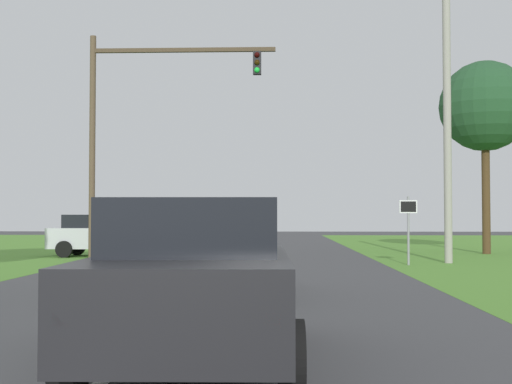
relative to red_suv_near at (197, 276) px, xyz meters
The scene contains 8 objects.
ground_plane 9.05m from the red_suv_near, 95.33° to the left, with size 120.00×120.00×0.00m, color #424244.
red_suv_near is the anchor object (origin of this frame).
pickup_truck_lead 6.78m from the red_suv_near, 94.10° to the left, with size 2.19×4.85×2.02m.
traffic_light 20.44m from the red_suv_near, 103.97° to the left, with size 7.41×0.40×8.88m.
keep_moving_sign 16.78m from the red_suv_near, 71.57° to the left, with size 0.60×0.09×2.35m.
oak_tree_right 26.02m from the red_suv_near, 66.59° to the left, with size 4.04×4.04×8.63m.
crossing_suv_far 21.79m from the red_suv_near, 107.53° to the left, with size 4.23×2.14×1.74m.
utility_pole_right 18.79m from the red_suv_near, 67.90° to the left, with size 0.28×0.28×9.52m, color #9E998E.
Camera 1 is at (1.81, -4.74, 1.66)m, focal length 48.76 mm.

